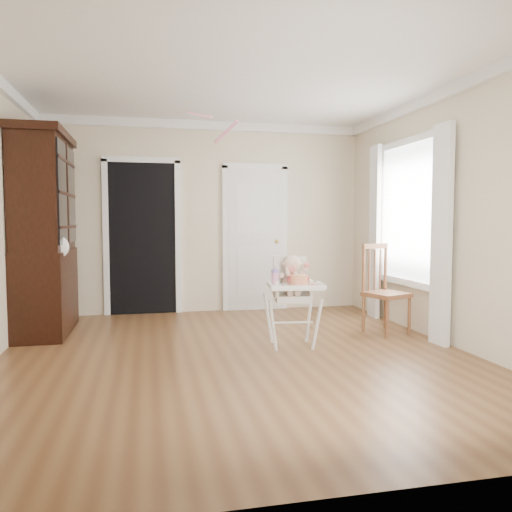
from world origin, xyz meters
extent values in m
plane|color=brown|center=(0.00, 0.00, 0.00)|extent=(5.00, 5.00, 0.00)
plane|color=white|center=(0.00, 0.00, 2.70)|extent=(5.00, 5.00, 0.00)
plane|color=beige|center=(0.00, 2.50, 1.35)|extent=(4.50, 0.00, 4.50)
plane|color=beige|center=(2.25, 0.00, 1.35)|extent=(0.00, 5.00, 5.00)
cube|color=black|center=(-0.90, 2.48, 1.05)|extent=(0.90, 0.03, 2.10)
cube|color=white|center=(-1.39, 2.48, 1.05)|extent=(0.08, 0.05, 2.18)
cube|color=white|center=(-0.41, 2.48, 1.05)|extent=(0.08, 0.05, 2.18)
cube|color=white|center=(-0.90, 2.48, 2.14)|extent=(1.06, 0.05, 0.08)
cube|color=white|center=(0.70, 2.48, 1.02)|extent=(0.80, 0.05, 2.05)
cube|color=white|center=(0.26, 2.48, 1.02)|extent=(0.08, 0.05, 2.13)
cube|color=white|center=(1.14, 2.48, 1.02)|extent=(0.08, 0.05, 2.13)
sphere|color=gold|center=(1.02, 2.44, 1.00)|extent=(0.06, 0.06, 0.06)
cube|color=white|center=(2.23, 0.80, 1.40)|extent=(0.02, 1.20, 1.60)
cube|color=white|center=(2.21, 0.80, 2.24)|extent=(0.06, 1.36, 0.08)
cube|color=white|center=(2.15, 0.02, 1.15)|extent=(0.08, 0.28, 2.30)
cube|color=white|center=(2.15, 1.58, 1.15)|extent=(0.08, 0.28, 2.30)
cylinder|color=white|center=(0.37, 0.11, 0.25)|extent=(0.12, 0.10, 0.55)
cylinder|color=white|center=(0.81, 0.05, 0.25)|extent=(0.10, 0.12, 0.55)
cylinder|color=white|center=(0.42, 0.51, 0.25)|extent=(0.10, 0.12, 0.55)
cylinder|color=white|center=(0.86, 0.45, 0.25)|extent=(0.12, 0.10, 0.55)
cylinder|color=white|center=(0.61, 0.24, 0.26)|extent=(0.42, 0.07, 0.02)
cube|color=beige|center=(0.62, 0.28, 0.51)|extent=(0.39, 0.37, 0.07)
cube|color=beige|center=(0.44, 0.30, 0.62)|extent=(0.07, 0.31, 0.17)
cube|color=beige|center=(0.79, 0.26, 0.62)|extent=(0.07, 0.31, 0.17)
cube|color=beige|center=(0.64, 0.44, 0.73)|extent=(0.35, 0.10, 0.40)
cube|color=white|center=(0.59, 0.06, 0.65)|extent=(0.56, 0.43, 0.03)
cube|color=white|center=(0.57, -0.12, 0.67)|extent=(0.51, 0.09, 0.04)
ellipsoid|color=beige|center=(0.62, 0.31, 0.65)|extent=(0.22, 0.19, 0.26)
sphere|color=beige|center=(0.62, 0.31, 0.85)|extent=(0.20, 0.20, 0.18)
sphere|color=red|center=(0.61, 0.25, 0.70)|extent=(0.13, 0.13, 0.13)
sphere|color=red|center=(0.59, 0.23, 0.81)|extent=(0.07, 0.07, 0.07)
sphere|color=red|center=(0.75, 0.22, 0.85)|extent=(0.06, 0.06, 0.06)
cylinder|color=silver|center=(0.62, 0.04, 0.66)|extent=(0.23, 0.23, 0.01)
cylinder|color=red|center=(0.62, 0.04, 0.72)|extent=(0.18, 0.18, 0.10)
cylinder|color=#F2E08C|center=(0.63, 0.02, 0.76)|extent=(0.08, 0.08, 0.02)
cylinder|color=pink|center=(0.42, 0.20, 0.72)|extent=(0.07, 0.07, 0.12)
cylinder|color=#866DBE|center=(0.42, 0.20, 0.79)|extent=(0.08, 0.08, 0.03)
cone|color=#866DBE|center=(0.42, 0.20, 0.83)|extent=(0.03, 0.03, 0.04)
cube|color=black|center=(-1.99, 1.50, 0.48)|extent=(0.53, 1.28, 0.96)
cube|color=black|center=(-1.99, 1.50, 1.60)|extent=(0.49, 1.28, 1.28)
cube|color=black|center=(-1.73, 1.18, 1.60)|extent=(0.02, 0.56, 1.12)
cube|color=black|center=(-1.73, 1.82, 1.60)|extent=(0.02, 0.56, 1.12)
cube|color=black|center=(-1.99, 1.50, 2.27)|extent=(0.58, 1.37, 0.09)
ellipsoid|color=white|center=(-1.78, 1.12, 1.02)|extent=(0.21, 0.17, 0.24)
cube|color=brown|center=(1.85, 0.62, 0.45)|extent=(0.54, 0.54, 0.05)
cylinder|color=brown|center=(1.74, 0.39, 0.23)|extent=(0.04, 0.04, 0.45)
cylinder|color=brown|center=(2.08, 0.52, 0.23)|extent=(0.04, 0.04, 0.45)
cylinder|color=brown|center=(1.62, 0.73, 0.23)|extent=(0.04, 0.04, 0.45)
cylinder|color=brown|center=(1.96, 0.85, 0.23)|extent=(0.04, 0.04, 0.45)
cylinder|color=brown|center=(1.61, 0.74, 0.74)|extent=(0.04, 0.04, 0.58)
cylinder|color=brown|center=(1.95, 0.86, 0.74)|extent=(0.04, 0.04, 0.58)
cube|color=brown|center=(1.78, 0.80, 1.00)|extent=(0.37, 0.17, 0.06)
camera|label=1|loc=(-0.83, -4.62, 1.29)|focal=35.00mm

